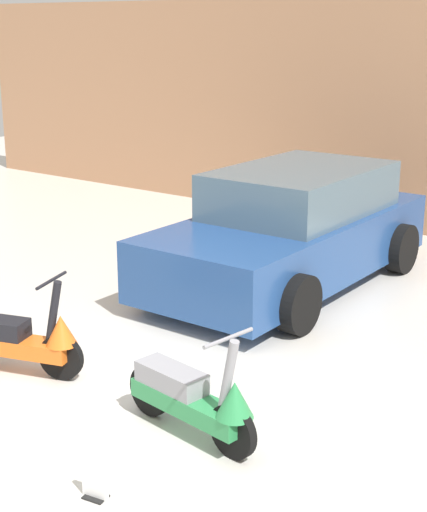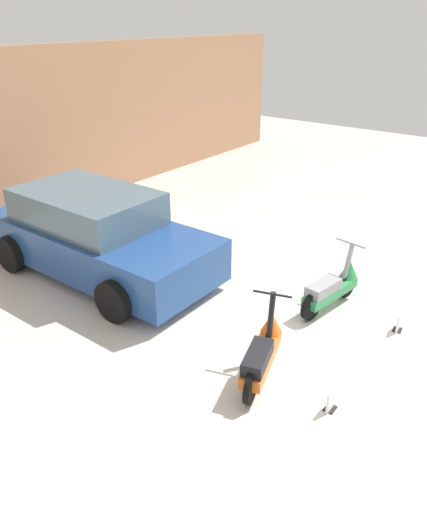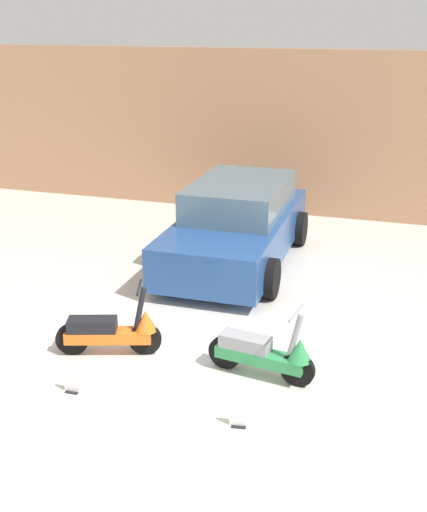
{
  "view_description": "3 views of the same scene",
  "coord_description": "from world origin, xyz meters",
  "px_view_note": "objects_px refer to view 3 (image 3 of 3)",
  "views": [
    {
      "loc": [
        4.38,
        -3.81,
        3.12
      ],
      "look_at": [
        -0.17,
        2.32,
        0.85
      ],
      "focal_mm": 55.0,
      "sensor_mm": 36.0,
      "label": 1
    },
    {
      "loc": [
        -5.39,
        -2.06,
        4.07
      ],
      "look_at": [
        -0.16,
        1.93,
        0.88
      ],
      "focal_mm": 35.0,
      "sensor_mm": 36.0,
      "label": 2
    },
    {
      "loc": [
        2.41,
        -6.2,
        4.15
      ],
      "look_at": [
        -0.25,
        2.37,
        0.79
      ],
      "focal_mm": 45.0,
      "sensor_mm": 36.0,
      "label": 3
    }
  ],
  "objects_px": {
    "scooter_front_right": "(265,353)",
    "placard_near_right_scooter": "(239,417)",
    "placard_near_left_scooter": "(72,383)",
    "scooter_front_left": "(113,330)",
    "car_rear_left": "(237,225)"
  },
  "relations": [
    {
      "from": "placard_near_left_scooter",
      "to": "car_rear_left",
      "type": "bearing_deg",
      "value": 81.47
    },
    {
      "from": "placard_near_left_scooter",
      "to": "placard_near_right_scooter",
      "type": "distance_m",
      "value": 2.05
    },
    {
      "from": "scooter_front_left",
      "to": "scooter_front_right",
      "type": "relative_size",
      "value": 0.97
    },
    {
      "from": "scooter_front_left",
      "to": "scooter_front_right",
      "type": "xyz_separation_m",
      "value": [
        2.01,
        0.02,
        0.0
      ]
    },
    {
      "from": "car_rear_left",
      "to": "placard_near_left_scooter",
      "type": "relative_size",
      "value": 16.28
    },
    {
      "from": "scooter_front_left",
      "to": "placard_near_right_scooter",
      "type": "distance_m",
      "value": 2.24
    },
    {
      "from": "scooter_front_left",
      "to": "car_rear_left",
      "type": "relative_size",
      "value": 0.31
    },
    {
      "from": "scooter_front_left",
      "to": "car_rear_left",
      "type": "distance_m",
      "value": 3.81
    },
    {
      "from": "placard_near_right_scooter",
      "to": "scooter_front_left",
      "type": "bearing_deg",
      "value": 152.28
    },
    {
      "from": "scooter_front_right",
      "to": "placard_near_right_scooter",
      "type": "relative_size",
      "value": 5.28
    },
    {
      "from": "placard_near_right_scooter",
      "to": "car_rear_left",
      "type": "bearing_deg",
      "value": 105.65
    },
    {
      "from": "placard_near_left_scooter",
      "to": "placard_near_right_scooter",
      "type": "xyz_separation_m",
      "value": [
        2.05,
        -0.07,
        0.0
      ]
    },
    {
      "from": "placard_near_left_scooter",
      "to": "placard_near_right_scooter",
      "type": "relative_size",
      "value": 1.0
    },
    {
      "from": "scooter_front_left",
      "to": "placard_near_right_scooter",
      "type": "bearing_deg",
      "value": -45.41
    },
    {
      "from": "scooter_front_right",
      "to": "placard_near_left_scooter",
      "type": "height_order",
      "value": "scooter_front_right"
    }
  ]
}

